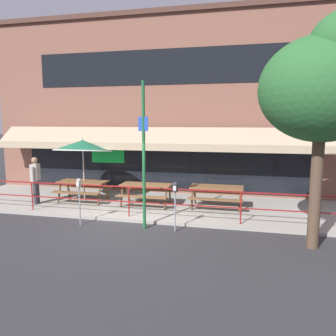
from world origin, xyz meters
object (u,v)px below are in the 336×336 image
object	(u,v)px
picnic_table_centre	(146,189)
patio_umbrella_left	(83,146)
parking_meter_near	(79,187)
street_sign_pole	(144,155)
street_tree_curbside	(327,82)
picnic_table_left	(83,185)
parking_meter_far	(175,192)
pedestrian_walking	(35,178)
picnic_table_right	(217,191)

from	to	relation	value
picnic_table_centre	patio_umbrella_left	size ratio (longest dim) A/B	0.75
patio_umbrella_left	parking_meter_near	xyz separation A→B (m)	(1.12, -2.48, -1.03)
street_sign_pole	street_tree_curbside	xyz separation A→B (m)	(4.53, -0.50, 1.81)
picnic_table_left	parking_meter_far	distance (m)	4.66
patio_umbrella_left	pedestrian_walking	bearing A→B (deg)	-150.82
picnic_table_left	parking_meter_near	size ratio (longest dim) A/B	1.27
parking_meter_far	street_tree_curbside	world-z (taller)	street_tree_curbside
street_sign_pole	pedestrian_walking	bearing A→B (deg)	161.36
pedestrian_walking	picnic_table_right	bearing A→B (deg)	7.34
picnic_table_left	patio_umbrella_left	world-z (taller)	patio_umbrella_left
parking_meter_near	street_tree_curbside	bearing A→B (deg)	-3.51
street_tree_curbside	parking_meter_near	bearing A→B (deg)	176.49
pedestrian_walking	parking_meter_far	world-z (taller)	pedestrian_walking
picnic_table_centre	patio_umbrella_left	xyz separation A→B (m)	(-2.49, 0.16, 1.47)
parking_meter_near	street_sign_pole	xyz separation A→B (m)	(1.98, 0.10, 1.00)
picnic_table_right	parking_meter_near	bearing A→B (deg)	-147.20
picnic_table_right	parking_meter_far	bearing A→B (deg)	-111.69
picnic_table_centre	street_sign_pole	bearing A→B (deg)	-74.49
pedestrian_walking	parking_meter_near	xyz separation A→B (m)	(2.61, -1.65, 0.09)
picnic_table_right	patio_umbrella_left	xyz separation A→B (m)	(-4.98, -0.00, 1.47)
picnic_table_right	picnic_table_centre	bearing A→B (deg)	-176.26
parking_meter_near	street_sign_pole	bearing A→B (deg)	3.01
picnic_table_centre	pedestrian_walking	distance (m)	4.04
picnic_table_right	parking_meter_far	distance (m)	2.64
pedestrian_walking	parking_meter_far	xyz separation A→B (m)	(5.50, -1.58, 0.09)
picnic_table_centre	parking_meter_near	size ratio (longest dim) A/B	1.27
picnic_table_centre	pedestrian_walking	size ratio (longest dim) A/B	1.05
picnic_table_left	street_tree_curbside	bearing A→B (deg)	-20.06
parking_meter_near	street_tree_curbside	distance (m)	7.11
picnic_table_right	street_sign_pole	xyz separation A→B (m)	(-1.87, -2.38, 1.45)
picnic_table_right	pedestrian_walking	distance (m)	6.53
pedestrian_walking	street_tree_curbside	distance (m)	9.79
picnic_table_left	pedestrian_walking	world-z (taller)	pedestrian_walking
patio_umbrella_left	parking_meter_near	world-z (taller)	patio_umbrella_left
picnic_table_right	street_sign_pole	world-z (taller)	street_sign_pole
picnic_table_centre	pedestrian_walking	world-z (taller)	pedestrian_walking
picnic_table_right	street_sign_pole	distance (m)	3.36
picnic_table_left	picnic_table_centre	bearing A→B (deg)	-1.55
picnic_table_centre	street_tree_curbside	bearing A→B (deg)	-27.86
parking_meter_far	street_tree_curbside	xyz separation A→B (m)	(3.62, -0.47, 2.82)
patio_umbrella_left	street_tree_curbside	xyz separation A→B (m)	(7.64, -2.88, 1.79)
picnic_table_left	pedestrian_walking	xyz separation A→B (m)	(-1.48, -0.74, 0.35)
street_sign_pole	street_tree_curbside	world-z (taller)	street_tree_curbside
patio_umbrella_left	parking_meter_far	xyz separation A→B (m)	(4.02, -2.41, -1.03)
picnic_table_right	pedestrian_walking	bearing A→B (deg)	-172.66
street_sign_pole	parking_meter_far	bearing A→B (deg)	-2.20
patio_umbrella_left	street_tree_curbside	bearing A→B (deg)	-20.66
picnic_table_right	street_tree_curbside	xyz separation A→B (m)	(2.66, -2.88, 3.26)
picnic_table_centre	picnic_table_right	bearing A→B (deg)	3.74
street_sign_pole	picnic_table_left	bearing A→B (deg)	143.65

